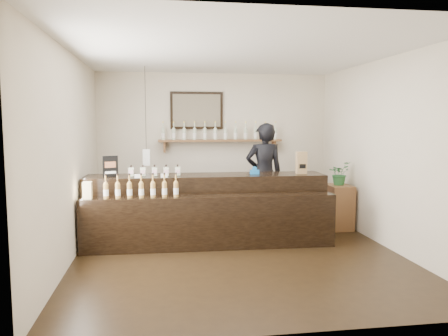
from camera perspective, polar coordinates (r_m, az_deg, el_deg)
ground at (r=6.41m, az=1.61°, el=-10.83°), size 5.00×5.00×0.00m
room_shell at (r=6.13m, az=1.66°, el=4.59°), size 5.00×5.00×5.00m
back_wall_decor at (r=8.46m, az=-2.16°, el=5.33°), size 2.66×0.96×1.69m
counter at (r=6.78m, az=-2.25°, el=-5.64°), size 3.73×1.07×1.21m
promo_sign at (r=6.74m, az=-14.62°, el=0.20°), size 0.22×0.10×0.32m
paper_bag at (r=7.04m, az=10.07°, el=0.68°), size 0.17×0.13×0.35m
tape_dispenser at (r=6.91m, az=4.01°, el=-0.41°), size 0.15×0.07×0.12m
side_cabinet at (r=7.89m, az=14.71°, el=-4.93°), size 0.39×0.54×0.77m
potted_plant at (r=7.80m, az=14.83°, el=-0.68°), size 0.48×0.47×0.41m
shopkeeper at (r=7.85m, az=5.26°, el=0.02°), size 0.76×0.51×2.08m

